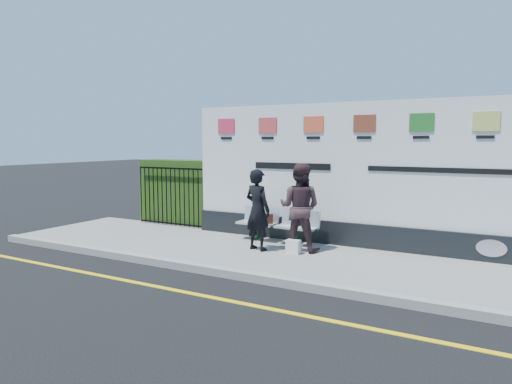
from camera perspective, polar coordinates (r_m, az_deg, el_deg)
ground at (r=6.64m, az=-0.55°, el=-14.00°), size 80.00×80.00×0.00m
pavement at (r=8.78m, az=7.54°, el=-8.55°), size 14.00×3.00×0.12m
kerb at (r=7.46m, az=3.28°, el=-11.14°), size 14.00×0.18×0.14m
yellow_line at (r=6.64m, az=-0.55°, el=-13.97°), size 14.00×0.10×0.01m
billboard at (r=9.66m, az=13.33°, el=0.88°), size 8.00×0.30×3.00m
hedge at (r=12.43m, az=-9.29°, el=0.06°), size 2.35×0.70×1.70m
railing at (r=12.09m, az=-10.60°, el=-0.52°), size 2.05×0.06×1.54m
bench at (r=9.96m, az=2.53°, el=-5.19°), size 1.90×0.60×0.40m
woman_left at (r=9.17m, az=0.20°, el=-2.23°), size 0.68×0.53×1.64m
woman_right at (r=9.15m, az=5.48°, el=-1.91°), size 0.91×0.73×1.76m
handbag_brown at (r=10.02m, az=1.31°, el=-3.32°), size 0.29×0.17×0.21m
carrier_bag_white at (r=9.03m, az=4.69°, el=-6.84°), size 0.27×0.16×0.27m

